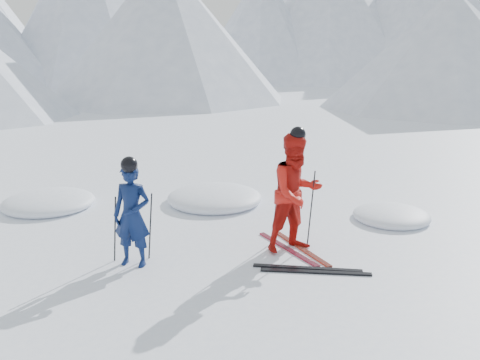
{
  "coord_description": "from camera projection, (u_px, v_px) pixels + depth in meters",
  "views": [
    {
      "loc": [
        -2.06,
        -8.12,
        3.37
      ],
      "look_at": [
        -1.32,
        0.5,
        1.1
      ],
      "focal_mm": 38.0,
      "sensor_mm": 36.0,
      "label": 1
    }
  ],
  "objects": [
    {
      "name": "ground",
      "position": [
        318.0,
        247.0,
        8.85
      ],
      "size": [
        160.0,
        160.0,
        0.0
      ],
      "primitive_type": "plane",
      "color": "white",
      "rests_on": "ground"
    },
    {
      "name": "mountain_range",
      "position": [
        289.0,
        5.0,
        41.65
      ],
      "size": [
        106.15,
        62.94,
        15.53
      ],
      "color": "#B2BCD1",
      "rests_on": "ground"
    },
    {
      "name": "skier_blue",
      "position": [
        132.0,
        215.0,
        7.91
      ],
      "size": [
        0.7,
        0.56,
        1.66
      ],
      "primitive_type": "imported",
      "rotation": [
        0.0,
        0.0,
        -0.32
      ],
      "color": "#0B1945",
      "rests_on": "ground"
    },
    {
      "name": "skier_red",
      "position": [
        296.0,
        193.0,
        8.47
      ],
      "size": [
        1.2,
        1.08,
        2.02
      ],
      "primitive_type": "imported",
      "rotation": [
        0.0,
        0.0,
        0.39
      ],
      "color": "#B8150E",
      "rests_on": "ground"
    },
    {
      "name": "pole_blue_left",
      "position": [
        115.0,
        229.0,
        8.1
      ],
      "size": [
        0.11,
        0.08,
        1.1
      ],
      "primitive_type": "cylinder",
      "rotation": [
        0.05,
        0.08,
        0.0
      ],
      "color": "black",
      "rests_on": "ground"
    },
    {
      "name": "pole_blue_right",
      "position": [
        150.0,
        226.0,
        8.24
      ],
      "size": [
        0.11,
        0.07,
        1.1
      ],
      "primitive_type": "cylinder",
      "rotation": [
        -0.04,
        0.08,
        0.0
      ],
      "color": "black",
      "rests_on": "ground"
    },
    {
      "name": "pole_red_left",
      "position": [
        276.0,
        208.0,
        8.77
      ],
      "size": [
        0.13,
        0.1,
        1.34
      ],
      "primitive_type": "cylinder",
      "rotation": [
        0.06,
        0.08,
        0.0
      ],
      "color": "black",
      "rests_on": "ground"
    },
    {
      "name": "pole_red_right",
      "position": [
        311.0,
        209.0,
        8.73
      ],
      "size": [
        0.13,
        0.09,
        1.34
      ],
      "primitive_type": "cylinder",
      "rotation": [
        -0.05,
        0.08,
        0.0
      ],
      "color": "black",
      "rests_on": "ground"
    },
    {
      "name": "ski_worn_left",
      "position": [
        288.0,
        249.0,
        8.71
      ],
      "size": [
        0.78,
        1.59,
        0.03
      ],
      "primitive_type": "cube",
      "rotation": [
        0.0,
        0.0,
        0.43
      ],
      "color": "black",
      "rests_on": "ground"
    },
    {
      "name": "ski_worn_right",
      "position": [
        301.0,
        248.0,
        8.73
      ],
      "size": [
        0.68,
        1.63,
        0.03
      ],
      "primitive_type": "cube",
      "rotation": [
        0.0,
        0.0,
        0.36
      ],
      "color": "black",
      "rests_on": "ground"
    },
    {
      "name": "ski_loose_a",
      "position": [
        307.0,
        268.0,
        7.95
      ],
      "size": [
        1.68,
        0.46,
        0.03
      ],
      "primitive_type": "cube",
      "rotation": [
        0.0,
        0.0,
        1.35
      ],
      "color": "black",
      "rests_on": "ground"
    },
    {
      "name": "ski_loose_b",
      "position": [
        316.0,
        272.0,
        7.81
      ],
      "size": [
        1.69,
        0.41,
        0.03
      ],
      "primitive_type": "cube",
      "rotation": [
        0.0,
        0.0,
        1.38
      ],
      "color": "black",
      "rests_on": "ground"
    },
    {
      "name": "snow_lumps",
      "position": [
        203.0,
        210.0,
        10.81
      ],
      "size": [
        9.85,
        5.83,
        0.47
      ],
      "color": "white",
      "rests_on": "ground"
    }
  ]
}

